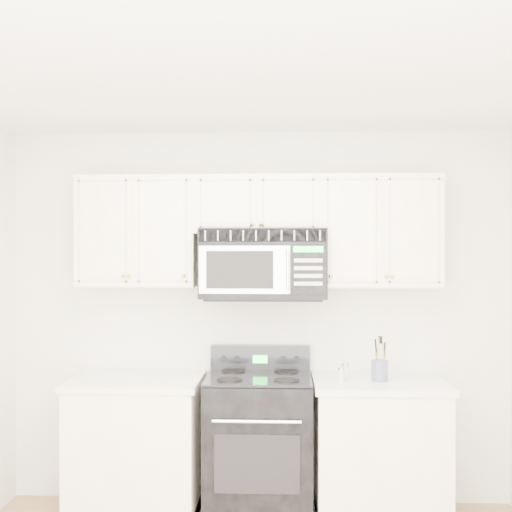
{
  "coord_description": "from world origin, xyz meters",
  "views": [
    {
      "loc": [
        0.18,
        -2.77,
        1.77
      ],
      "look_at": [
        0.0,
        1.3,
        1.73
      ],
      "focal_mm": 45.0,
      "sensor_mm": 36.0,
      "label": 1
    }
  ],
  "objects": [
    {
      "name": "room",
      "position": [
        0.0,
        0.0,
        1.3
      ],
      "size": [
        3.51,
        3.51,
        2.61
      ],
      "color": "olive",
      "rests_on": "ground"
    },
    {
      "name": "base_cabinet_left",
      "position": [
        -0.8,
        1.44,
        0.43
      ],
      "size": [
        0.86,
        0.65,
        0.92
      ],
      "color": "beige",
      "rests_on": "ground"
    },
    {
      "name": "base_cabinet_right",
      "position": [
        0.8,
        1.44,
        0.43
      ],
      "size": [
        0.86,
        0.65,
        0.92
      ],
      "color": "beige",
      "rests_on": "ground"
    },
    {
      "name": "range",
      "position": [
        0.01,
        1.46,
        0.48
      ],
      "size": [
        0.69,
        0.63,
        1.1
      ],
      "color": "black",
      "rests_on": "ground"
    },
    {
      "name": "upper_cabinets",
      "position": [
        0.0,
        1.58,
        1.93
      ],
      "size": [
        2.44,
        0.37,
        0.75
      ],
      "color": "beige",
      "rests_on": "ground"
    },
    {
      "name": "microwave",
      "position": [
        0.04,
        1.54,
        1.68
      ],
      "size": [
        0.84,
        0.47,
        0.46
      ],
      "color": "black",
      "rests_on": "ground"
    },
    {
      "name": "utensil_crock",
      "position": [
        0.8,
        1.41,
        0.99
      ],
      "size": [
        0.11,
        0.11,
        0.29
      ],
      "color": "#4A516D",
      "rests_on": "base_cabinet_right"
    },
    {
      "name": "shaker_salt",
      "position": [
        0.58,
        1.45,
        0.97
      ],
      "size": [
        0.05,
        0.05,
        0.11
      ],
      "color": "#BEBEBE",
      "rests_on": "base_cabinet_right"
    },
    {
      "name": "shaker_pepper",
      "position": [
        0.55,
        1.36,
        0.97
      ],
      "size": [
        0.04,
        0.04,
        0.1
      ],
      "color": "#BEBEBE",
      "rests_on": "base_cabinet_right"
    }
  ]
}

